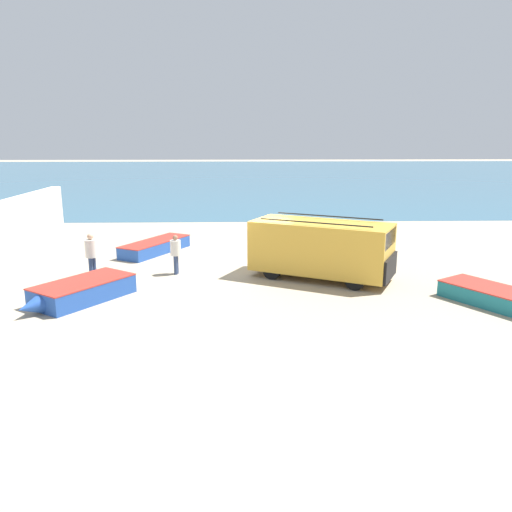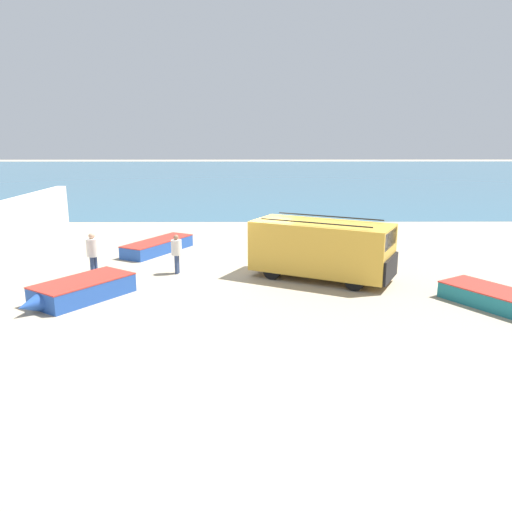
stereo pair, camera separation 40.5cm
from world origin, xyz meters
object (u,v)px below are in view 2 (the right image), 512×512
(fishing_rowboat_0, at_px, (160,245))
(fisherman_0, at_px, (93,251))
(fisherman_1, at_px, (177,250))
(fishing_rowboat_1, at_px, (80,290))
(parked_van, at_px, (322,248))

(fishing_rowboat_0, distance_m, fisherman_0, 4.99)
(fisherman_1, bearing_deg, fisherman_0, -159.09)
(fishing_rowboat_0, xyz_separation_m, fisherman_1, (1.39, -3.99, 0.66))
(fishing_rowboat_1, distance_m, fisherman_0, 2.82)
(fishing_rowboat_1, bearing_deg, fisherman_0, -137.15)
(parked_van, distance_m, fishing_rowboat_0, 8.61)
(fishing_rowboat_1, bearing_deg, fisherman_1, 175.10)
(parked_van, bearing_deg, fisherman_0, -153.78)
(fishing_rowboat_1, height_order, fisherman_1, fisherman_1)
(fishing_rowboat_0, distance_m, fisherman_1, 4.28)
(fishing_rowboat_0, height_order, fisherman_0, fisherman_0)
(fishing_rowboat_0, relative_size, fisherman_1, 2.93)
(parked_van, relative_size, fishing_rowboat_0, 1.23)
(fisherman_1, bearing_deg, fishing_rowboat_0, 119.24)
(parked_van, bearing_deg, fishing_rowboat_0, 173.51)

